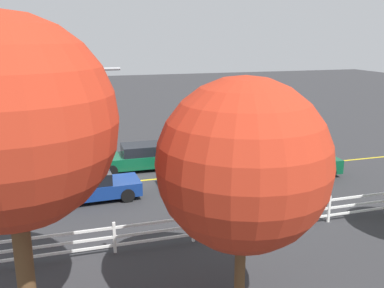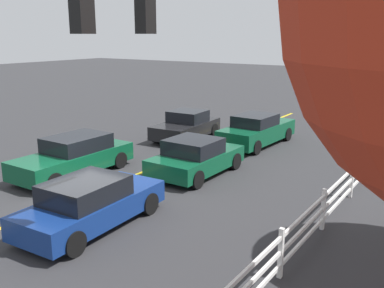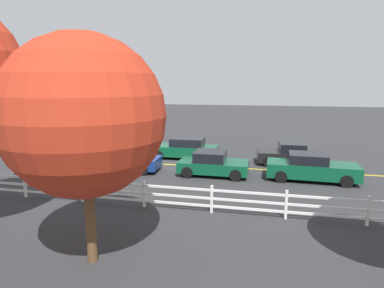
# 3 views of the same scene
# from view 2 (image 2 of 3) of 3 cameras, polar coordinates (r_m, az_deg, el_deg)

# --- Properties ---
(ground_plane) EXTENTS (120.00, 120.00, 0.00)m
(ground_plane) POSITION_cam_2_polar(r_m,az_deg,el_deg) (14.93, -13.21, -6.27)
(ground_plane) COLOR #2D2D30
(lane_center_stripe) EXTENTS (28.00, 0.16, 0.01)m
(lane_center_stripe) POSITION_cam_2_polar(r_m,az_deg,el_deg) (17.73, -3.79, -2.63)
(lane_center_stripe) COLOR gold
(lane_center_stripe) RESTS_ON ground_plane
(signal_assembly) EXTENTS (6.52, 0.38, 6.63)m
(signal_assembly) POSITION_cam_2_polar(r_m,az_deg,el_deg) (7.12, -19.34, 9.62)
(signal_assembly) COLOR gray
(signal_assembly) RESTS_ON ground_plane
(car_0) EXTENTS (4.77, 2.01, 1.47)m
(car_0) POSITION_cam_2_polar(r_m,az_deg,el_deg) (20.83, 8.42, 1.77)
(car_0) COLOR #0C4C2D
(car_0) RESTS_ON ground_plane
(car_1) EXTENTS (4.66, 1.92, 1.45)m
(car_1) POSITION_cam_2_polar(r_m,az_deg,el_deg) (16.85, -15.08, -1.53)
(car_1) COLOR #0C4C2D
(car_1) RESTS_ON ground_plane
(car_2) EXTENTS (4.40, 2.01, 1.38)m
(car_2) POSITION_cam_2_polar(r_m,az_deg,el_deg) (12.22, -13.08, -7.55)
(car_2) COLOR navy
(car_2) RESTS_ON ground_plane
(car_3) EXTENTS (4.03, 2.11, 1.41)m
(car_3) POSITION_cam_2_polar(r_m,az_deg,el_deg) (21.78, -0.75, 2.35)
(car_3) COLOR black
(car_3) RESTS_ON ground_plane
(car_4) EXTENTS (3.94, 2.09, 1.38)m
(car_4) POSITION_cam_2_polar(r_m,az_deg,el_deg) (16.29, 0.47, -1.72)
(car_4) COLOR #0C4C2D
(car_4) RESTS_ON ground_plane
(white_rail_fence) EXTENTS (26.10, 0.10, 1.15)m
(white_rail_fence) POSITION_cam_2_polar(r_m,az_deg,el_deg) (13.59, 18.54, -5.99)
(white_rail_fence) COLOR white
(white_rail_fence) RESTS_ON ground_plane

